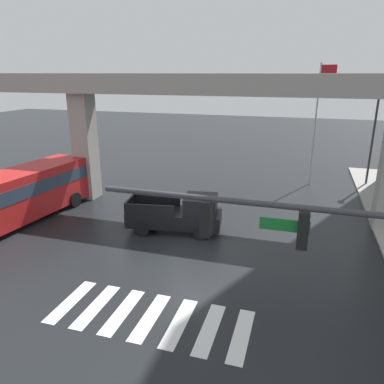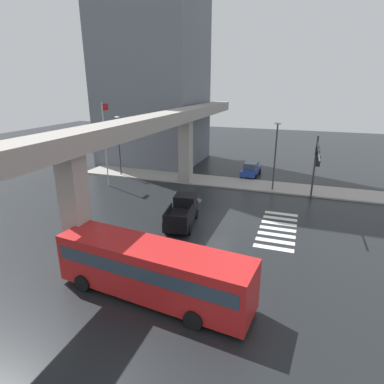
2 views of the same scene
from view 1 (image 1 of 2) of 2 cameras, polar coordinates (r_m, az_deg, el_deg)
ground_plane at (r=18.03m, az=-0.13°, el=-9.66°), size 120.00×120.00×0.00m
crosswalk_stripes at (r=14.06m, az=-6.48°, el=-18.67°), size 7.15×2.80×0.01m
elevated_overpass at (r=22.05m, az=4.80°, el=14.66°), size 50.06×2.29×8.33m
pickup_truck at (r=20.17m, az=-1.91°, el=-3.47°), size 5.33×2.66×2.08m
city_bus at (r=23.20m, az=-26.32°, el=-0.57°), size 3.71×11.01×2.99m
traffic_signal_mast at (r=8.79m, az=24.03°, el=-9.41°), size 8.69×0.32×6.20m
street_lamp_far_north at (r=30.84m, az=26.39°, el=9.07°), size 0.44×0.70×7.24m
flagpole at (r=29.43m, az=18.83°, el=11.08°), size 1.16×0.12×9.05m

